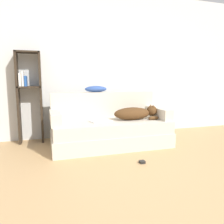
{
  "coord_description": "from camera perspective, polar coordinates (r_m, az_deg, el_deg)",
  "views": [
    {
      "loc": [
        -1.07,
        -1.55,
        1.06
      ],
      "look_at": [
        -0.07,
        1.68,
        0.56
      ],
      "focal_mm": 35.0,
      "sensor_mm": 36.0,
      "label": 1
    }
  ],
  "objects": [
    {
      "name": "ground_plane",
      "position": [
        2.16,
        16.4,
        -21.37
      ],
      "size": [
        20.0,
        20.0,
        0.0
      ],
      "primitive_type": "plane",
      "color": "tan"
    },
    {
      "name": "throw_pillow",
      "position": [
        3.83,
        -4.25,
        6.0
      ],
      "size": [
        0.39,
        0.2,
        0.11
      ],
      "color": "#335199",
      "rests_on": "couch_backrest"
    },
    {
      "name": "laptop",
      "position": [
        3.43,
        -2.95,
        -2.36
      ],
      "size": [
        0.37,
        0.27,
        0.02
      ],
      "rotation": [
        0.0,
        0.0,
        0.23
      ],
      "color": "silver",
      "rests_on": "couch"
    },
    {
      "name": "couch_backrest",
      "position": [
        3.87,
        -2.12,
        1.99
      ],
      "size": [
        1.83,
        0.15,
        0.44
      ],
      "color": "beige",
      "rests_on": "couch"
    },
    {
      "name": "couch_arm_left",
      "position": [
        3.37,
        -14.6,
        -1.48
      ],
      "size": [
        0.15,
        0.73,
        0.17
      ],
      "color": "beige",
      "rests_on": "couch"
    },
    {
      "name": "bookshelf",
      "position": [
        3.93,
        -20.91,
        4.83
      ],
      "size": [
        0.4,
        0.26,
        1.53
      ],
      "color": "#2D2319",
      "rests_on": "ground_plane"
    },
    {
      "name": "wall_back",
      "position": [
        4.24,
        -2.6,
        12.24
      ],
      "size": [
        6.82,
        0.06,
        2.7
      ],
      "color": "silver",
      "rests_on": "ground_plane"
    },
    {
      "name": "power_adapter",
      "position": [
        2.91,
        7.88,
        -12.79
      ],
      "size": [
        0.07,
        0.07,
        0.03
      ],
      "color": "black",
      "rests_on": "ground_plane"
    },
    {
      "name": "dog",
      "position": [
        3.61,
        6.17,
        -0.3
      ],
      "size": [
        0.75,
        0.3,
        0.24
      ],
      "color": "#513319",
      "rests_on": "couch"
    },
    {
      "name": "couch",
      "position": [
        3.58,
        -0.46,
        -5.51
      ],
      "size": [
        1.87,
        0.92,
        0.41
      ],
      "color": "beige",
      "rests_on": "ground_plane"
    },
    {
      "name": "couch_arm_right",
      "position": [
        3.85,
        11.93,
        -0.2
      ],
      "size": [
        0.15,
        0.73,
        0.17
      ],
      "color": "beige",
      "rests_on": "couch"
    }
  ]
}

